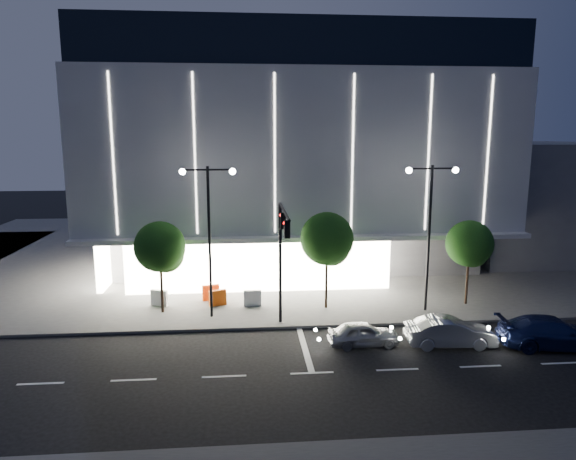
# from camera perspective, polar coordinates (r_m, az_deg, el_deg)

# --- Properties ---
(ground) EXTENTS (160.00, 160.00, 0.00)m
(ground) POSITION_cam_1_polar(r_m,az_deg,el_deg) (25.58, -2.36, -14.29)
(ground) COLOR black
(ground) RESTS_ON ground
(sidewalk_museum) EXTENTS (70.00, 40.00, 0.15)m
(sidewalk_museum) POSITION_cam_1_polar(r_m,az_deg,el_deg) (48.75, 2.25, -2.10)
(sidewalk_museum) COLOR #474747
(sidewalk_museum) RESTS_ON ground
(museum) EXTENTS (30.00, 25.80, 18.00)m
(museum) POSITION_cam_1_polar(r_m,az_deg,el_deg) (45.69, 0.05, 8.71)
(museum) COLOR #4C4C51
(museum) RESTS_ON ground
(annex_building) EXTENTS (16.00, 20.00, 10.00)m
(annex_building) POSITION_cam_1_polar(r_m,az_deg,el_deg) (54.66, 24.74, 3.55)
(annex_building) COLOR #4C4C51
(annex_building) RESTS_ON ground
(traffic_mast) EXTENTS (0.33, 5.89, 7.07)m
(traffic_mast) POSITION_cam_1_polar(r_m,az_deg,el_deg) (27.21, -0.66, -1.57)
(traffic_mast) COLOR black
(traffic_mast) RESTS_ON ground
(street_lamp_west) EXTENTS (3.16, 0.36, 9.00)m
(street_lamp_west) POSITION_cam_1_polar(r_m,az_deg,el_deg) (29.65, -8.78, 1.14)
(street_lamp_west) COLOR black
(street_lamp_west) RESTS_ON ground
(street_lamp_east) EXTENTS (3.16, 0.36, 9.00)m
(street_lamp_east) POSITION_cam_1_polar(r_m,az_deg,el_deg) (31.55, 15.50, 1.44)
(street_lamp_east) COLOR black
(street_lamp_east) RESTS_ON ground
(tree_left) EXTENTS (3.02, 3.02, 5.72)m
(tree_left) POSITION_cam_1_polar(r_m,az_deg,el_deg) (31.35, -13.99, -2.12)
(tree_left) COLOR black
(tree_left) RESTS_ON ground
(tree_mid) EXTENTS (3.25, 3.25, 6.15)m
(tree_mid) POSITION_cam_1_polar(r_m,az_deg,el_deg) (31.29, 4.38, -1.30)
(tree_mid) COLOR black
(tree_mid) RESTS_ON ground
(tree_right) EXTENTS (2.91, 2.91, 5.51)m
(tree_right) POSITION_cam_1_polar(r_m,az_deg,el_deg) (33.99, 19.53, -1.70)
(tree_right) COLOR black
(tree_right) RESTS_ON ground
(car_lead) EXTENTS (3.71, 1.61, 1.24)m
(car_lead) POSITION_cam_1_polar(r_m,az_deg,el_deg) (27.26, 8.34, -11.36)
(car_lead) COLOR #9B9EA2
(car_lead) RESTS_ON ground
(car_second) EXTENTS (4.60, 1.85, 1.49)m
(car_second) POSITION_cam_1_polar(r_m,az_deg,el_deg) (28.14, 17.54, -10.77)
(car_second) COLOR #B1B4B9
(car_second) RESTS_ON ground
(car_third) EXTENTS (5.66, 2.86, 1.57)m
(car_third) POSITION_cam_1_polar(r_m,az_deg,el_deg) (29.94, 27.33, -10.09)
(car_third) COLOR #141E4D
(car_third) RESTS_ON ground
(barrier_a) EXTENTS (1.12, 0.62, 1.00)m
(barrier_a) POSITION_cam_1_polar(r_m,az_deg,el_deg) (32.78, -7.82, -7.48)
(barrier_a) COLOR #CF4B0B
(barrier_a) RESTS_ON sidewalk_museum
(barrier_b) EXTENTS (1.11, 0.65, 1.00)m
(barrier_b) POSITION_cam_1_polar(r_m,az_deg,el_deg) (33.48, -14.12, -7.32)
(barrier_b) COLOR white
(barrier_b) RESTS_ON sidewalk_museum
(barrier_c) EXTENTS (1.13, 0.56, 1.00)m
(barrier_c) POSITION_cam_1_polar(r_m,az_deg,el_deg) (33.93, -8.57, -6.87)
(barrier_c) COLOR #F7530D
(barrier_c) RESTS_ON sidewalk_museum
(barrier_d) EXTENTS (1.10, 0.27, 1.00)m
(barrier_d) POSITION_cam_1_polar(r_m,az_deg,el_deg) (32.51, -3.96, -7.56)
(barrier_d) COLOR silver
(barrier_d) RESTS_ON sidewalk_museum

